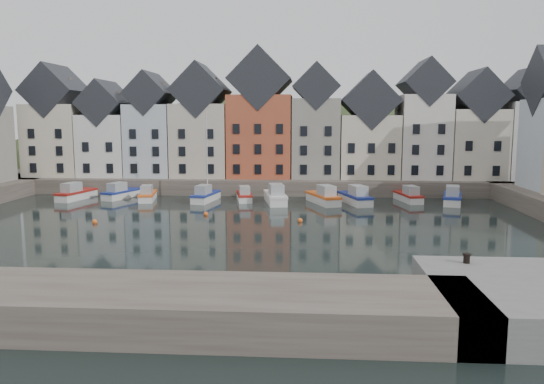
{
  "coord_description": "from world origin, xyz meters",
  "views": [
    {
      "loc": [
        6.64,
        -46.5,
        10.18
      ],
      "look_at": [
        3.15,
        6.0,
        2.84
      ],
      "focal_mm": 35.0,
      "sensor_mm": 36.0,
      "label": 1
    }
  ],
  "objects": [
    {
      "name": "ground",
      "position": [
        0.0,
        0.0,
        0.0
      ],
      "size": [
        260.0,
        260.0,
        0.0
      ],
      "primitive_type": "plane",
      "color": "black",
      "rests_on": "ground"
    },
    {
      "name": "far_quay",
      "position": [
        0.0,
        30.0,
        1.0
      ],
      "size": [
        90.0,
        16.0,
        2.0
      ],
      "primitive_type": "cube",
      "color": "#4C423A",
      "rests_on": "ground"
    },
    {
      "name": "hillside",
      "position": [
        0.02,
        56.0,
        -17.96
      ],
      "size": [
        153.6,
        70.4,
        64.0
      ],
      "color": "#2C381C",
      "rests_on": "ground"
    },
    {
      "name": "far_terrace",
      "position": [
        3.21,
        28.0,
        8.88
      ],
      "size": [
        72.37,
        8.16,
        17.78
      ],
      "color": "beige",
      "rests_on": "far_quay"
    },
    {
      "name": "mooring_buoys",
      "position": [
        -4.0,
        5.33,
        0.15
      ],
      "size": [
        20.5,
        5.5,
        0.5
      ],
      "color": "orange",
      "rests_on": "ground"
    },
    {
      "name": "boat_a",
      "position": [
        -22.48,
        17.77,
        0.73
      ],
      "size": [
        3.27,
        6.62,
        2.44
      ],
      "rotation": [
        0.0,
        0.0,
        -0.21
      ],
      "color": "silver",
      "rests_on": "ground"
    },
    {
      "name": "boat_b",
      "position": [
        -17.1,
        19.09,
        0.69
      ],
      "size": [
        3.8,
        6.32,
        2.32
      ],
      "rotation": [
        0.0,
        0.0,
        -0.34
      ],
      "color": "silver",
      "rests_on": "ground"
    },
    {
      "name": "boat_c",
      "position": [
        -13.2,
        17.66,
        0.65
      ],
      "size": [
        2.76,
        5.9,
        2.18
      ],
      "rotation": [
        0.0,
        0.0,
        0.18
      ],
      "color": "silver",
      "rests_on": "ground"
    },
    {
      "name": "boat_d",
      "position": [
        -5.84,
        17.4,
        0.75
      ],
      "size": [
        2.87,
        6.27,
        11.55
      ],
      "rotation": [
        0.0,
        0.0,
        -0.17
      ],
      "color": "silver",
      "rests_on": "ground"
    },
    {
      "name": "boat_e",
      "position": [
        -1.13,
        18.31,
        0.62
      ],
      "size": [
        2.68,
        5.65,
        2.09
      ],
      "rotation": [
        0.0,
        0.0,
        0.19
      ],
      "color": "silver",
      "rests_on": "ground"
    },
    {
      "name": "boat_f",
      "position": [
        2.88,
        16.53,
        0.79
      ],
      "size": [
        3.37,
        7.21,
        2.66
      ],
      "rotation": [
        0.0,
        0.0,
        0.18
      ],
      "color": "silver",
      "rests_on": "ground"
    },
    {
      "name": "boat_g",
      "position": [
        8.66,
        16.54,
        0.76
      ],
      "size": [
        4.29,
        6.92,
        2.54
      ],
      "rotation": [
        0.0,
        0.0,
        0.37
      ],
      "color": "silver",
      "rests_on": "ground"
    },
    {
      "name": "boat_h",
      "position": [
        12.46,
        16.67,
        0.76
      ],
      "size": [
        3.92,
        6.96,
        2.55
      ],
      "rotation": [
        0.0,
        0.0,
        0.3
      ],
      "color": "silver",
      "rests_on": "ground"
    },
    {
      "name": "boat_i",
      "position": [
        19.14,
        18.91,
        0.66
      ],
      "size": [
        2.91,
        6.05,
        2.23
      ],
      "rotation": [
        0.0,
        0.0,
        0.2
      ],
      "color": "silver",
      "rests_on": "ground"
    },
    {
      "name": "boat_j",
      "position": [
        24.04,
        17.48,
        0.74
      ],
      "size": [
        3.64,
        6.77,
        2.48
      ],
      "rotation": [
        0.0,
        0.0,
        -0.27
      ],
      "color": "silver",
      "rests_on": "ground"
    },
    {
      "name": "mooring_bollard",
      "position": [
        15.76,
        -16.5,
        2.31
      ],
      "size": [
        0.48,
        0.48,
        0.56
      ],
      "color": "black",
      "rests_on": "near_quay"
    }
  ]
}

